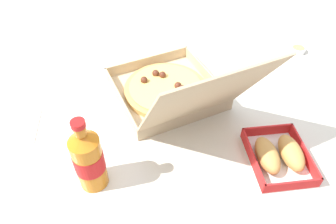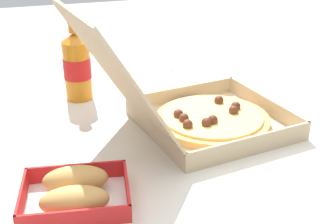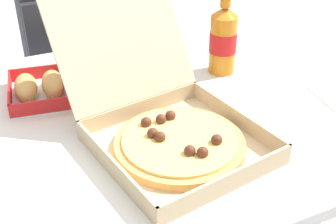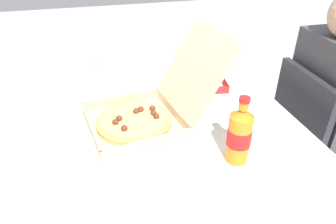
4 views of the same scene
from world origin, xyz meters
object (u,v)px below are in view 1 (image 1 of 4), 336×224
object	(u,v)px
pizza_box_open	(171,90)
cola_bottle	(88,159)
bread_side_box	(279,155)
paper_menu	(3,127)
dipping_sauce_cup	(298,49)

from	to	relation	value
pizza_box_open	cola_bottle	size ratio (longest dim) A/B	2.38
bread_side_box	paper_menu	size ratio (longest dim) A/B	1.00
pizza_box_open	paper_menu	world-z (taller)	pizza_box_open
bread_side_box	dipping_sauce_cup	distance (m)	0.56
pizza_box_open	cola_bottle	world-z (taller)	pizza_box_open
cola_bottle	dipping_sauce_cup	size ratio (longest dim) A/B	4.00
bread_side_box	pizza_box_open	bearing A→B (deg)	-55.70
bread_side_box	dipping_sauce_cup	bearing A→B (deg)	-127.64
bread_side_box	paper_menu	distance (m)	0.81
pizza_box_open	bread_side_box	world-z (taller)	pizza_box_open
bread_side_box	cola_bottle	world-z (taller)	cola_bottle
cola_bottle	bread_side_box	bearing A→B (deg)	171.78
pizza_box_open	dipping_sauce_cup	world-z (taller)	pizza_box_open
pizza_box_open	cola_bottle	xyz separation A→B (m)	(0.27, 0.24, 0.05)
pizza_box_open	cola_bottle	bearing A→B (deg)	40.95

